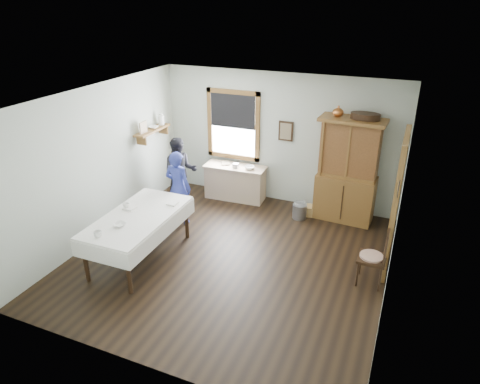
# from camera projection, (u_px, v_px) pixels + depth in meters

# --- Properties ---
(room) EXTENTS (5.01, 5.01, 2.70)m
(room) POSITION_uv_depth(u_px,v_px,m) (229.00, 185.00, 6.65)
(room) COLOR black
(room) RESTS_ON ground
(window) EXTENTS (1.18, 0.07, 1.48)m
(window) POSITION_uv_depth(u_px,v_px,m) (233.00, 121.00, 8.94)
(window) COLOR white
(window) RESTS_ON room
(doorway) EXTENTS (0.09, 1.14, 2.22)m
(doorway) POSITION_uv_depth(u_px,v_px,m) (397.00, 201.00, 6.59)
(doorway) COLOR #443A30
(doorway) RESTS_ON room
(wall_shelf) EXTENTS (0.24, 1.00, 0.44)m
(wall_shelf) POSITION_uv_depth(u_px,v_px,m) (153.00, 128.00, 8.67)
(wall_shelf) COLOR brown
(wall_shelf) RESTS_ON room
(framed_picture) EXTENTS (0.30, 0.04, 0.40)m
(framed_picture) POSITION_uv_depth(u_px,v_px,m) (286.00, 131.00, 8.57)
(framed_picture) COLOR black
(framed_picture) RESTS_ON room
(rug_beater) EXTENTS (0.01, 0.27, 0.27)m
(rug_beater) POSITION_uv_depth(u_px,v_px,m) (400.00, 180.00, 5.89)
(rug_beater) COLOR black
(rug_beater) RESTS_ON room
(work_counter) EXTENTS (1.33, 0.56, 0.75)m
(work_counter) POSITION_uv_depth(u_px,v_px,m) (235.00, 182.00, 9.19)
(work_counter) COLOR tan
(work_counter) RESTS_ON room
(china_hutch) EXTENTS (1.22, 0.63, 2.03)m
(china_hutch) POSITION_uv_depth(u_px,v_px,m) (347.00, 171.00, 8.08)
(china_hutch) COLOR brown
(china_hutch) RESTS_ON room
(dining_table) EXTENTS (1.07, 2.00, 0.79)m
(dining_table) POSITION_uv_depth(u_px,v_px,m) (140.00, 237.00, 7.09)
(dining_table) COLOR white
(dining_table) RESTS_ON room
(spindle_chair) EXTENTS (0.45, 0.45, 0.97)m
(spindle_chair) POSITION_uv_depth(u_px,v_px,m) (372.00, 256.00, 6.42)
(spindle_chair) COLOR black
(spindle_chair) RESTS_ON room
(pail) EXTENTS (0.32, 0.32, 0.30)m
(pail) POSITION_uv_depth(u_px,v_px,m) (300.00, 211.00, 8.46)
(pail) COLOR gray
(pail) RESTS_ON room
(wicker_basket) EXTENTS (0.38, 0.30, 0.20)m
(wicker_basket) POSITION_uv_depth(u_px,v_px,m) (315.00, 211.00, 8.57)
(wicker_basket) COLOR #B0854F
(wicker_basket) RESTS_ON room
(woman_blue) EXTENTS (0.51, 0.35, 1.34)m
(woman_blue) POSITION_uv_depth(u_px,v_px,m) (178.00, 190.00, 8.10)
(woman_blue) COLOR navy
(woman_blue) RESTS_ON room
(figure_dark) EXTENTS (0.81, 0.75, 1.34)m
(figure_dark) POSITION_uv_depth(u_px,v_px,m) (180.00, 174.00, 8.83)
(figure_dark) COLOR black
(figure_dark) RESTS_ON room
(table_cup_a) EXTENTS (0.14, 0.14, 0.09)m
(table_cup_a) POSITION_uv_depth(u_px,v_px,m) (98.00, 234.00, 6.30)
(table_cup_a) COLOR white
(table_cup_a) RESTS_ON dining_table
(table_cup_b) EXTENTS (0.14, 0.14, 0.10)m
(table_cup_b) POSITION_uv_depth(u_px,v_px,m) (126.00, 206.00, 7.12)
(table_cup_b) COLOR white
(table_cup_b) RESTS_ON dining_table
(table_bowl) EXTENTS (0.25, 0.25, 0.05)m
(table_bowl) POSITION_uv_depth(u_px,v_px,m) (120.00, 224.00, 6.60)
(table_bowl) COLOR white
(table_bowl) RESTS_ON dining_table
(counter_book) EXTENTS (0.23, 0.25, 0.02)m
(counter_book) POSITION_uv_depth(u_px,v_px,m) (221.00, 163.00, 9.16)
(counter_book) COLOR #7F7154
(counter_book) RESTS_ON work_counter
(counter_bowl) EXTENTS (0.23, 0.23, 0.07)m
(counter_bowl) POSITION_uv_depth(u_px,v_px,m) (249.00, 168.00, 8.86)
(counter_bowl) COLOR white
(counter_bowl) RESTS_ON work_counter
(shelf_bowl) EXTENTS (0.22, 0.22, 0.05)m
(shelf_bowl) POSITION_uv_depth(u_px,v_px,m) (154.00, 127.00, 8.67)
(shelf_bowl) COLOR white
(shelf_bowl) RESTS_ON wall_shelf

